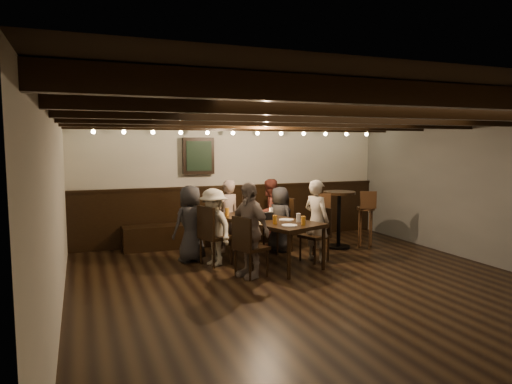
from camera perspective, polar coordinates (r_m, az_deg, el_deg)
name	(u,v)px	position (r m, az deg, el deg)	size (l,w,h in m)	color
room	(243,195)	(8.13, -1.61, -0.41)	(7.00, 7.00, 7.00)	black
dining_table	(266,223)	(7.60, 1.27, -3.86)	(1.49, 2.15, 0.74)	black
chair_left_near	(215,247)	(7.58, -5.12, -6.83)	(0.57, 0.57, 0.98)	black
chair_left_far	(250,258)	(6.89, -0.69, -8.27)	(0.54, 0.54, 0.92)	black
chair_right_near	(279,235)	(8.48, 2.84, -5.41)	(0.58, 0.58, 0.99)	black
chair_right_far	(315,245)	(7.87, 7.39, -6.55)	(0.53, 0.53, 0.90)	black
person_bench_left	(191,224)	(7.78, -8.16, -3.92)	(0.63, 0.41, 1.30)	#29292C
person_bench_centre	(228,216)	(8.40, -3.55, -2.99)	(0.49, 0.32, 1.34)	gray
person_bench_right	(269,213)	(8.86, 1.68, -2.59)	(0.64, 0.50, 1.31)	maroon
person_left_near	(214,227)	(7.50, -5.33, -4.38)	(0.82, 0.47, 1.26)	#BAB49D
person_left_far	(249,230)	(6.78, -0.90, -4.76)	(0.84, 0.35, 1.43)	gray
person_right_near	(280,219)	(8.45, 3.00, -3.40)	(0.59, 0.38, 1.20)	black
person_right_far	(317,220)	(7.82, 7.58, -3.53)	(0.51, 0.33, 1.39)	#A99E8F
pint_a	(227,212)	(7.94, -3.63, -2.50)	(0.07, 0.07, 0.14)	#BF7219
pint_b	(252,209)	(8.23, -0.48, -2.18)	(0.07, 0.07, 0.14)	#BF7219
pint_c	(248,216)	(7.46, -0.96, -3.03)	(0.07, 0.07, 0.14)	#BF7219
pint_d	(271,212)	(7.93, 1.91, -2.50)	(0.07, 0.07, 0.14)	silver
pint_e	(275,220)	(7.11, 2.39, -3.49)	(0.07, 0.07, 0.14)	#BF7219
pint_f	(298,218)	(7.33, 5.32, -3.22)	(0.07, 0.07, 0.14)	silver
pint_g	(303,221)	(7.05, 5.94, -3.59)	(0.07, 0.07, 0.14)	#BF7219
plate_near	(289,225)	(6.99, 4.21, -4.18)	(0.24, 0.24, 0.01)	white
plate_far	(286,220)	(7.50, 3.83, -3.48)	(0.24, 0.24, 0.01)	white
condiment_caddy	(268,216)	(7.55, 1.52, -3.01)	(0.15, 0.10, 0.12)	black
candle	(260,215)	(7.89, 0.45, -2.87)	(0.05, 0.05, 0.05)	beige
high_top_table	(339,211)	(8.83, 10.33, -2.34)	(0.61, 0.61, 1.09)	black
bar_stool_left	(321,230)	(8.45, 8.11, -4.76)	(0.39, 0.40, 1.10)	#372411
bar_stool_right	(365,226)	(9.02, 13.52, -4.19)	(0.38, 0.39, 1.10)	#372411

